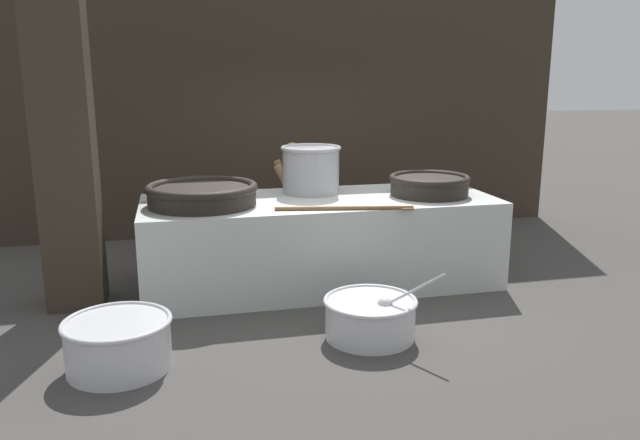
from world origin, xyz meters
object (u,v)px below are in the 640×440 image
(stock_pot, at_px, (311,169))
(prep_bowl_vegetables, at_px, (370,316))
(prep_bowl_meat, at_px, (118,342))
(giant_wok_near, at_px, (202,193))
(cook, at_px, (292,196))
(giant_wok_far, at_px, (429,184))

(stock_pot, relative_size, prep_bowl_vegetables, 0.74)
(prep_bowl_meat, bearing_deg, prep_bowl_vegetables, 3.33)
(giant_wok_near, height_order, prep_bowl_vegetables, giant_wok_near)
(cook, bearing_deg, giant_wok_near, 53.73)
(giant_wok_near, xyz_separation_m, prep_bowl_vegetables, (1.37, -1.51, -0.90))
(giant_wok_near, relative_size, stock_pot, 1.68)
(giant_wok_near, distance_m, prep_bowl_meat, 2.01)
(giant_wok_near, relative_size, prep_bowl_vegetables, 1.25)
(prep_bowl_vegetables, bearing_deg, cook, 94.22)
(giant_wok_far, relative_size, prep_bowl_vegetables, 0.98)
(giant_wok_near, height_order, cook, cook)
(cook, distance_m, prep_bowl_meat, 3.46)
(stock_pot, bearing_deg, prep_bowl_meat, -134.79)
(giant_wok_far, xyz_separation_m, prep_bowl_vegetables, (-1.16, -1.48, -0.90))
(giant_wok_far, xyz_separation_m, cook, (-1.36, 1.20, -0.30))
(stock_pot, xyz_separation_m, prep_bowl_vegetables, (0.12, -1.92, -1.06))
(giant_wok_near, bearing_deg, prep_bowl_vegetables, -47.67)
(giant_wok_far, height_order, prep_bowl_meat, giant_wok_far)
(cook, relative_size, prep_bowl_meat, 1.71)
(stock_pot, relative_size, cook, 0.47)
(giant_wok_near, xyz_separation_m, giant_wok_far, (2.53, -0.02, -0.00))
(prep_bowl_meat, bearing_deg, stock_pot, 45.21)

